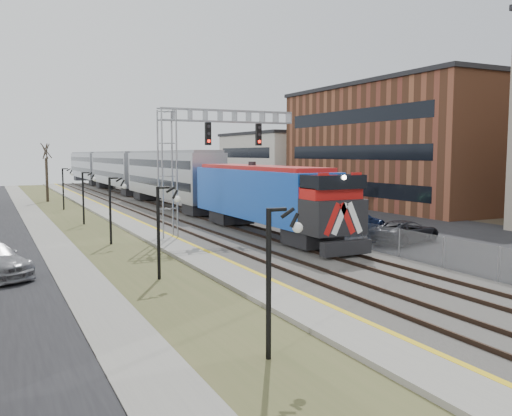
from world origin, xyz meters
TOP-DOWN VIEW (x-y plane):
  - sidewalk at (-7.00, 35.00)m, footprint 2.00×120.00m
  - grass_median at (-4.00, 35.00)m, footprint 4.00×120.00m
  - platform at (-1.00, 35.00)m, footprint 2.00×120.00m
  - ballast_bed at (4.00, 35.00)m, footprint 8.00×120.00m
  - parking_lot at (16.00, 35.00)m, footprint 16.00×120.00m
  - platform_edge at (-0.12, 35.00)m, footprint 0.24×120.00m
  - track_near at (2.00, 35.00)m, footprint 1.58×120.00m
  - track_far at (5.50, 35.00)m, footprint 1.58×120.00m
  - train at (5.50, 62.22)m, footprint 3.00×85.85m
  - signal_gantry at (1.22, 27.99)m, footprint 9.00×1.07m
  - lampposts at (-4.00, 18.29)m, footprint 0.14×62.14m
  - fence at (8.20, 35.00)m, footprint 0.04×120.00m
  - buildings_east at (30.00, 31.18)m, footprint 16.00×76.00m
  - car_lot_c at (12.01, 20.85)m, footprint 5.27×3.35m
  - car_lot_d at (12.14, 25.74)m, footprint 5.25×3.32m
  - car_lot_e at (11.33, 28.05)m, footprint 4.01×1.65m
  - car_lot_f at (11.66, 38.45)m, footprint 4.73×2.95m

SIDE VIEW (x-z plane):
  - parking_lot at x=16.00m, z-range 0.00..0.04m
  - grass_median at x=-4.00m, z-range 0.00..0.06m
  - sidewalk at x=-7.00m, z-range 0.00..0.08m
  - ballast_bed at x=4.00m, z-range 0.00..0.20m
  - platform at x=-1.00m, z-range 0.00..0.24m
  - platform_edge at x=-0.12m, z-range 0.24..0.25m
  - track_near at x=2.00m, z-range 0.20..0.35m
  - track_far at x=5.50m, z-range 0.20..0.35m
  - car_lot_c at x=12.01m, z-range 0.00..1.36m
  - car_lot_e at x=11.33m, z-range 0.00..1.36m
  - car_lot_d at x=12.14m, z-range 0.00..1.42m
  - car_lot_f at x=11.66m, z-range 0.00..1.47m
  - fence at x=8.20m, z-range 0.00..1.60m
  - lampposts at x=-4.00m, z-range 0.00..4.00m
  - train at x=5.50m, z-range 0.26..5.58m
  - signal_gantry at x=1.22m, z-range 1.51..9.66m
  - buildings_east at x=30.00m, z-range -1.19..13.81m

